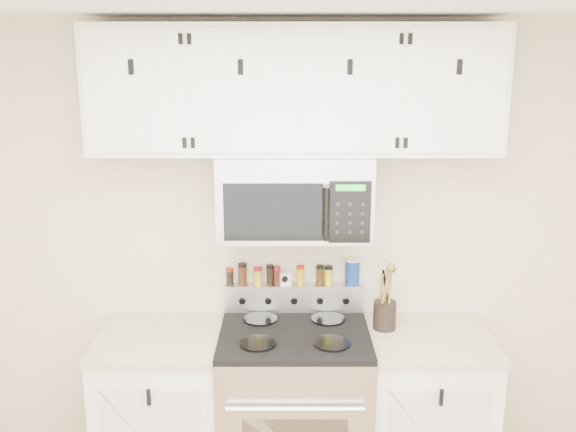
{
  "coord_description": "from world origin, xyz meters",
  "views": [
    {
      "loc": [
        -0.03,
        -1.59,
        2.31
      ],
      "look_at": [
        -0.03,
        1.45,
        1.55
      ],
      "focal_mm": 40.0,
      "sensor_mm": 36.0,
      "label": 1
    }
  ],
  "objects_px": {
    "range": "(294,413)",
    "utensil_crock": "(385,313)",
    "salt_canister": "(352,272)",
    "microwave": "(295,196)"
  },
  "relations": [
    {
      "from": "range",
      "to": "salt_canister",
      "type": "height_order",
      "value": "salt_canister"
    },
    {
      "from": "utensil_crock",
      "to": "salt_canister",
      "type": "height_order",
      "value": "utensil_crock"
    },
    {
      "from": "range",
      "to": "utensil_crock",
      "type": "relative_size",
      "value": 3.16
    },
    {
      "from": "utensil_crock",
      "to": "salt_canister",
      "type": "bearing_deg",
      "value": 131.16
    },
    {
      "from": "microwave",
      "to": "salt_canister",
      "type": "distance_m",
      "value": 0.58
    },
    {
      "from": "microwave",
      "to": "salt_canister",
      "type": "height_order",
      "value": "microwave"
    },
    {
      "from": "utensil_crock",
      "to": "salt_canister",
      "type": "distance_m",
      "value": 0.29
    },
    {
      "from": "microwave",
      "to": "utensil_crock",
      "type": "distance_m",
      "value": 0.78
    },
    {
      "from": "range",
      "to": "utensil_crock",
      "type": "xyz_separation_m",
      "value": [
        0.47,
        0.1,
        0.52
      ]
    },
    {
      "from": "range",
      "to": "microwave",
      "type": "relative_size",
      "value": 1.45
    }
  ]
}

